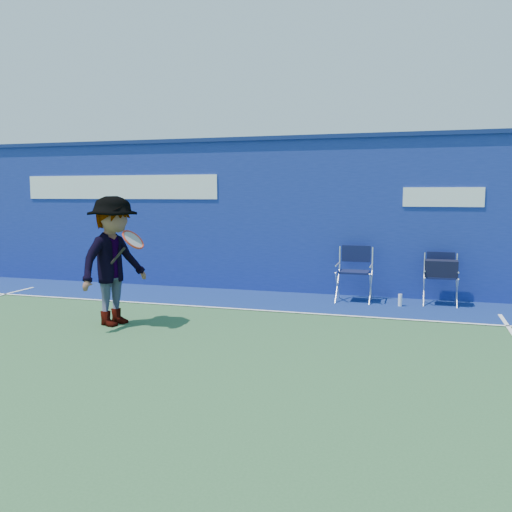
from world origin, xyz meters
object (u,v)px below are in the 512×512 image
(directors_chair_left, at_px, (354,284))
(directors_chair_right, at_px, (440,283))
(water_bottle, at_px, (400,300))
(tennis_player, at_px, (114,261))

(directors_chair_left, xyz_separation_m, directors_chair_right, (1.50, 0.10, 0.07))
(directors_chair_left, distance_m, directors_chair_right, 1.50)
(water_bottle, distance_m, tennis_player, 4.89)
(directors_chair_left, height_order, directors_chair_right, directors_chair_left)
(directors_chair_left, distance_m, water_bottle, 0.88)
(directors_chair_right, xyz_separation_m, water_bottle, (-0.67, -0.33, -0.28))
(directors_chair_right, distance_m, water_bottle, 0.80)
(directors_chair_left, xyz_separation_m, water_bottle, (0.83, -0.23, -0.21))
(directors_chair_left, bearing_deg, tennis_player, -139.18)
(directors_chair_right, xyz_separation_m, tennis_player, (-4.74, -2.91, 0.58))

